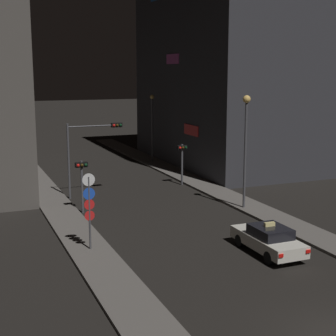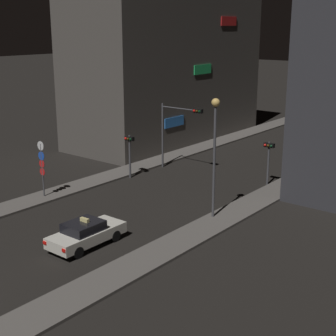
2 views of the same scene
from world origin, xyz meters
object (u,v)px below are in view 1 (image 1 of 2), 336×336
(street_lamp_near_block, at_px, (246,133))
(traffic_light_overhead, at_px, (89,144))
(traffic_light_left_kerb, at_px, (82,175))
(sign_pole_left, at_px, (89,205))
(traffic_light_right_kerb, at_px, (182,156))
(street_lamp_far_block, at_px, (152,120))
(taxi, at_px, (268,239))

(street_lamp_near_block, bearing_deg, traffic_light_overhead, 139.38)
(traffic_light_left_kerb, relative_size, sign_pole_left, 0.87)
(traffic_light_right_kerb, height_order, street_lamp_near_block, street_lamp_near_block)
(sign_pole_left, distance_m, street_lamp_far_block, 25.68)
(traffic_light_left_kerb, bearing_deg, sign_pole_left, -100.16)
(traffic_light_left_kerb, xyz_separation_m, street_lamp_near_block, (9.97, -3.24, 2.64))
(traffic_light_right_kerb, bearing_deg, sign_pole_left, -130.33)
(sign_pole_left, relative_size, street_lamp_far_block, 0.59)
(street_lamp_near_block, distance_m, street_lamp_far_block, 18.65)
(traffic_light_right_kerb, relative_size, street_lamp_far_block, 0.50)
(traffic_light_left_kerb, height_order, street_lamp_near_block, street_lamp_near_block)
(taxi, bearing_deg, sign_pole_left, 156.48)
(traffic_light_left_kerb, relative_size, street_lamp_far_block, 0.52)
(traffic_light_overhead, relative_size, street_lamp_near_block, 0.74)
(street_lamp_near_block, height_order, street_lamp_far_block, street_lamp_near_block)
(street_lamp_near_block, bearing_deg, street_lamp_far_block, 88.14)
(taxi, xyz_separation_m, sign_pole_left, (-8.16, 3.55, 1.73))
(traffic_light_left_kerb, bearing_deg, street_lamp_far_block, 55.49)
(taxi, relative_size, street_lamp_far_block, 0.68)
(traffic_light_left_kerb, distance_m, traffic_light_right_kerb, 10.57)
(street_lamp_far_block, bearing_deg, sign_pole_left, -117.65)
(street_lamp_near_block, bearing_deg, taxi, -112.27)
(taxi, height_order, traffic_light_right_kerb, traffic_light_right_kerb)
(taxi, xyz_separation_m, street_lamp_far_block, (3.72, 26.24, 3.56))
(traffic_light_left_kerb, height_order, traffic_light_right_kerb, traffic_light_left_kerb)
(traffic_light_right_kerb, distance_m, sign_pole_left, 16.30)
(street_lamp_near_block, bearing_deg, traffic_light_left_kerb, 161.99)
(traffic_light_overhead, relative_size, traffic_light_right_kerb, 1.64)
(sign_pole_left, distance_m, street_lamp_near_block, 12.28)
(sign_pole_left, bearing_deg, street_lamp_far_block, 62.35)
(traffic_light_right_kerb, xyz_separation_m, sign_pole_left, (-10.55, -12.43, 0.08))
(taxi, relative_size, traffic_light_overhead, 0.83)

